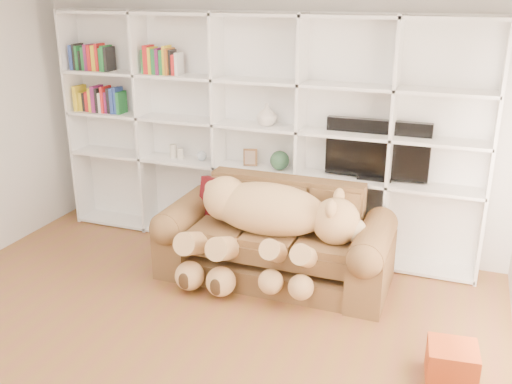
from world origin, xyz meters
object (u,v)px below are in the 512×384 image
at_px(sofa, 276,243).
at_px(teddy_bear, 266,222).
at_px(gift_box, 452,364).
at_px(tv, 377,150).

height_order(sofa, teddy_bear, teddy_bear).
xyz_separation_m(teddy_bear, gift_box, (1.69, -0.85, -0.49)).
relative_size(teddy_bear, gift_box, 4.78).
distance_m(gift_box, tv, 2.16).
height_order(sofa, tv, tv).
bearing_deg(teddy_bear, sofa, 74.91).
distance_m(teddy_bear, gift_box, 1.95).
distance_m(sofa, tv, 1.31).
distance_m(teddy_bear, tv, 1.29).
height_order(gift_box, tv, tv).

